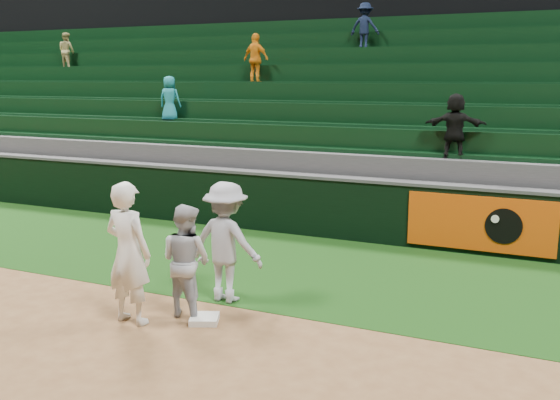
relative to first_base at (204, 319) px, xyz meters
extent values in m
plane|color=brown|center=(-0.08, -0.26, -0.04)|extent=(70.00, 70.00, 0.00)
cube|color=black|center=(-0.08, 2.74, -0.04)|extent=(36.00, 4.20, 0.01)
cube|color=white|center=(0.00, 0.00, 0.00)|extent=(0.48, 0.48, 0.08)
imported|color=white|center=(-0.89, -0.39, 0.91)|extent=(0.72, 0.51, 1.89)
imported|color=#ABADB6|center=(-0.34, 0.13, 0.73)|extent=(0.84, 0.70, 1.54)
imported|color=#A1A3AE|center=(-0.12, 0.84, 0.84)|extent=(1.17, 0.73, 1.74)
cube|color=black|center=(-0.08, 4.94, 0.56)|extent=(36.00, 0.35, 1.20)
cube|color=#D84C0A|center=(2.92, 4.75, 0.56)|extent=(2.60, 0.05, 1.00)
cylinder|color=black|center=(3.32, 4.72, 0.56)|extent=(0.64, 0.02, 0.64)
cylinder|color=white|center=(3.17, 4.70, 0.68)|extent=(0.14, 0.02, 0.14)
cube|color=#424244|center=(-0.08, 4.94, 1.18)|extent=(36.00, 0.40, 0.06)
cube|color=#3B3B3E|center=(-0.08, 5.66, 0.78)|extent=(36.00, 0.85, 1.65)
cube|color=black|center=(-0.08, 5.92, 1.86)|extent=(36.00, 0.14, 0.50)
cube|color=black|center=(-0.08, 5.75, 1.65)|extent=(36.00, 0.45, 0.08)
cube|color=#3B3B3E|center=(-0.08, 6.51, 1.01)|extent=(36.00, 0.85, 2.10)
cube|color=black|center=(-0.08, 6.77, 2.31)|extent=(36.00, 0.14, 0.50)
cube|color=black|center=(-0.08, 6.60, 2.10)|extent=(36.00, 0.45, 0.08)
cube|color=#3B3B3E|center=(-0.08, 7.36, 1.23)|extent=(36.00, 0.85, 2.55)
cube|color=black|center=(-0.08, 7.62, 2.76)|extent=(36.00, 0.14, 0.50)
cube|color=black|center=(-0.08, 7.45, 2.55)|extent=(36.00, 0.45, 0.08)
cube|color=#3B3B3E|center=(-0.08, 8.21, 1.46)|extent=(36.00, 0.85, 3.00)
cube|color=black|center=(-0.08, 8.47, 3.21)|extent=(36.00, 0.14, 0.50)
cube|color=black|center=(-0.08, 8.30, 3.00)|extent=(36.00, 0.45, 0.08)
cube|color=#3B3B3E|center=(-0.08, 9.06, 1.68)|extent=(36.00, 0.85, 3.45)
cube|color=black|center=(-0.08, 9.32, 3.66)|extent=(36.00, 0.14, 0.50)
cube|color=black|center=(-0.08, 9.15, 3.45)|extent=(36.00, 0.45, 0.08)
cube|color=#3B3B3E|center=(-0.08, 9.91, 1.91)|extent=(36.00, 0.85, 3.90)
cube|color=black|center=(-0.08, 10.17, 4.11)|extent=(36.00, 0.14, 0.50)
cube|color=black|center=(-0.08, 10.00, 3.90)|extent=(36.00, 0.45, 0.08)
cube|color=#3B3B3E|center=(-0.08, 10.76, 2.13)|extent=(36.00, 0.85, 4.35)
cube|color=black|center=(-0.08, 11.02, 4.56)|extent=(36.00, 0.14, 0.50)
cube|color=black|center=(-0.08, 10.85, 4.35)|extent=(36.00, 0.45, 0.08)
imported|color=teal|center=(-4.84, 6.47, 2.62)|extent=(0.59, 0.43, 1.12)
imported|color=orange|center=(-3.28, 8.17, 3.61)|extent=(0.82, 0.48, 1.31)
imported|color=black|center=(2.24, 5.62, 2.23)|extent=(1.18, 0.46, 1.24)
imported|color=tan|center=(-10.42, 9.02, 3.97)|extent=(0.59, 0.49, 1.12)
imported|color=black|center=(-0.89, 9.87, 4.47)|extent=(0.83, 0.52, 1.23)
camera|label=1|loc=(4.13, -6.69, 3.15)|focal=40.00mm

